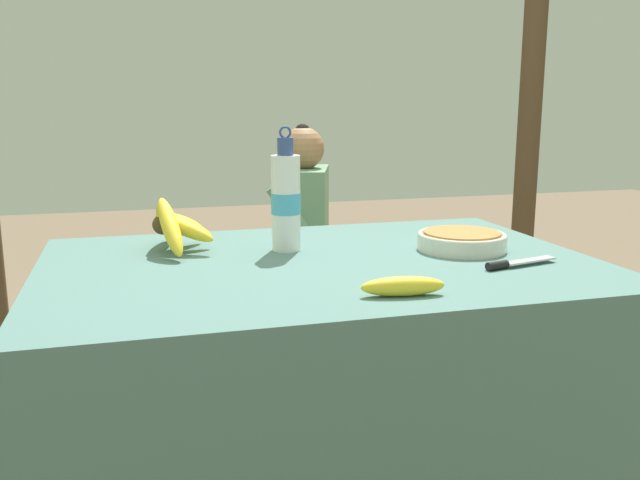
% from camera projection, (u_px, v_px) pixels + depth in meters
% --- Properties ---
extents(market_counter, '(1.30, 0.88, 0.80)m').
position_uv_depth(market_counter, '(320.00, 416.00, 1.69)').
color(market_counter, '#4C706B').
rests_on(market_counter, ground_plane).
extents(banana_bunch_ripe, '(0.16, 0.31, 0.15)m').
position_uv_depth(banana_bunch_ripe, '(175.00, 224.00, 1.71)').
color(banana_bunch_ripe, '#4C381E').
rests_on(banana_bunch_ripe, market_counter).
extents(serving_bowl, '(0.22, 0.22, 0.05)m').
position_uv_depth(serving_bowl, '(462.00, 240.00, 1.72)').
color(serving_bowl, silver).
rests_on(serving_bowl, market_counter).
extents(water_bottle, '(0.07, 0.07, 0.31)m').
position_uv_depth(water_bottle, '(286.00, 201.00, 1.70)').
color(water_bottle, white).
rests_on(water_bottle, market_counter).
extents(loose_banana_front, '(0.17, 0.06, 0.04)m').
position_uv_depth(loose_banana_front, '(403.00, 286.00, 1.32)').
color(loose_banana_front, yellow).
rests_on(loose_banana_front, market_counter).
extents(knife, '(0.20, 0.07, 0.02)m').
position_uv_depth(knife, '(511.00, 263.00, 1.54)').
color(knife, '#BCBCC1').
rests_on(knife, market_counter).
extents(wooden_bench, '(1.73, 0.32, 0.40)m').
position_uv_depth(wooden_bench, '(297.00, 295.00, 2.93)').
color(wooden_bench, '#4C3823').
rests_on(wooden_bench, ground_plane).
extents(seated_vendor, '(0.47, 0.43, 1.08)m').
position_uv_depth(seated_vendor, '(292.00, 235.00, 2.86)').
color(seated_vendor, '#473828').
rests_on(seated_vendor, ground_plane).
extents(banana_bunch_green, '(0.18, 0.27, 0.13)m').
position_uv_depth(banana_bunch_green, '(192.00, 275.00, 2.79)').
color(banana_bunch_green, '#4C381E').
rests_on(banana_bunch_green, wooden_bench).
extents(support_post_far, '(0.11, 0.11, 2.53)m').
position_uv_depth(support_post_far, '(532.00, 81.00, 3.32)').
color(support_post_far, '#4C3823').
rests_on(support_post_far, ground_plane).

